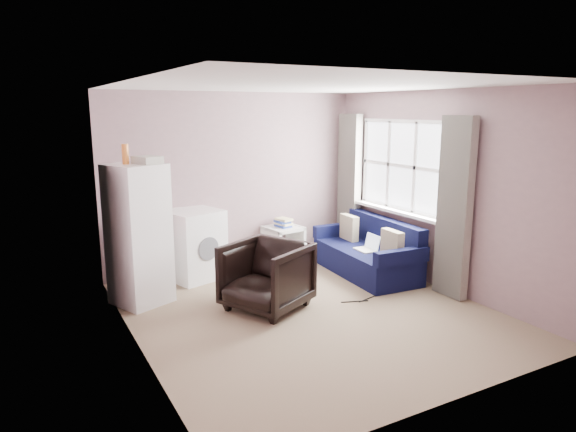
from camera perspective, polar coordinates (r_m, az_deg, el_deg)
name	(u,v)px	position (r m, az deg, el deg)	size (l,w,h in m)	color
room	(312,203)	(5.60, 2.65, 1.42)	(3.84, 4.24, 2.54)	#8B745B
armchair	(266,273)	(5.89, -2.42, -6.33)	(0.83, 0.78, 0.86)	black
fridge	(139,234)	(6.21, -16.26, -1.91)	(0.74, 0.74, 1.88)	white
washing_machine	(194,243)	(7.04, -10.44, -2.97)	(0.82, 0.82, 0.94)	white
side_table	(283,242)	(7.69, -0.54, -2.86)	(0.56, 0.56, 0.67)	silver
sofa	(369,254)	(7.27, 9.00, -4.17)	(0.89, 1.76, 0.77)	#0B0E33
window_dressing	(395,195)	(7.20, 11.82, 2.33)	(0.17, 2.62, 2.18)	white
floor_cables	(361,300)	(6.32, 8.16, -9.22)	(0.52, 0.13, 0.01)	black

